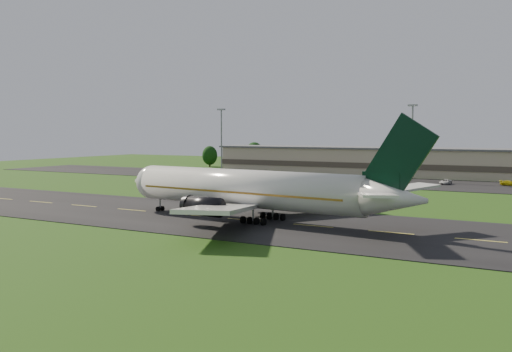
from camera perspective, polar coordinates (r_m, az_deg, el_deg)
The scene contains 11 objects.
ground at distance 85.13m, azimuth -1.11°, elevation -4.47°, with size 360.00×360.00×0.00m, color #1F4611.
taxiway at distance 85.12m, azimuth -1.11°, elevation -4.43°, with size 220.00×30.00×0.10m, color black.
apron at distance 151.34m, azimuth 12.70°, elevation -0.62°, with size 260.00×30.00×0.10m, color black.
airliner at distance 83.93m, azimuth -0.50°, elevation -1.39°, with size 51.27×42.01×15.57m.
terminal at distance 172.92m, azimuth 17.01°, elevation 1.23°, with size 145.00×16.00×8.40m.
light_mast_west at distance 181.04m, azimuth -3.48°, elevation 4.33°, with size 2.40×1.20×20.35m.
light_mast_centre at distance 157.20m, azimuth 15.35°, elevation 4.15°, with size 2.40×1.20×20.35m.
service_vehicle_a at distance 160.91m, azimuth 4.82°, elevation 0.04°, with size 1.64×4.07×1.39m, color #C1AF0B.
service_vehicle_b at distance 154.84m, azimuth 5.71°, elevation -0.15°, with size 1.42×4.08×1.35m, color #9C160A.
service_vehicle_c at distance 149.14m, azimuth 18.43°, elevation -0.54°, with size 2.13×4.62×1.28m, color silver.
service_vehicle_d at distance 150.61m, azimuth 24.01°, elevation -0.66°, with size 1.76×4.32×1.25m, color #C7B80B.
Camera 1 is at (42.19, -72.74, 13.28)m, focal length 40.00 mm.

